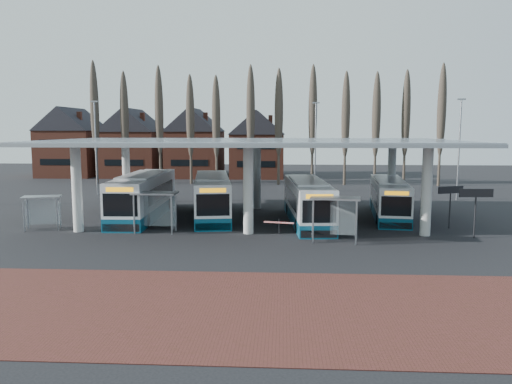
# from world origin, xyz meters

# --- Properties ---
(ground) EXTENTS (140.00, 140.00, 0.00)m
(ground) POSITION_xyz_m (0.00, 0.00, 0.00)
(ground) COLOR black
(ground) RESTS_ON ground
(brick_strip) EXTENTS (70.00, 10.00, 0.03)m
(brick_strip) POSITION_xyz_m (0.00, -12.00, 0.01)
(brick_strip) COLOR #592823
(brick_strip) RESTS_ON ground
(station_canopy) EXTENTS (32.00, 16.00, 6.34)m
(station_canopy) POSITION_xyz_m (0.00, 8.00, 5.68)
(station_canopy) COLOR #B7B7B3
(station_canopy) RESTS_ON ground
(poplar_row) EXTENTS (45.10, 1.10, 14.50)m
(poplar_row) POSITION_xyz_m (0.00, 33.00, 8.78)
(poplar_row) COLOR #473D33
(poplar_row) RESTS_ON ground
(townhouse_row) EXTENTS (36.80, 10.30, 12.25)m
(townhouse_row) POSITION_xyz_m (-15.75, 44.00, 5.94)
(townhouse_row) COLOR brown
(townhouse_row) RESTS_ON ground
(lamp_post_a) EXTENTS (0.80, 0.16, 10.17)m
(lamp_post_a) POSITION_xyz_m (-18.00, 22.00, 5.34)
(lamp_post_a) COLOR slate
(lamp_post_a) RESTS_ON ground
(lamp_post_b) EXTENTS (0.80, 0.16, 10.17)m
(lamp_post_b) POSITION_xyz_m (6.00, 26.00, 5.34)
(lamp_post_b) COLOR slate
(lamp_post_b) RESTS_ON ground
(lamp_post_c) EXTENTS (0.80, 0.16, 10.17)m
(lamp_post_c) POSITION_xyz_m (20.00, 20.00, 5.34)
(lamp_post_c) COLOR slate
(lamp_post_c) RESTS_ON ground
(bus_0) EXTENTS (3.13, 12.94, 3.57)m
(bus_0) POSITION_xyz_m (-9.01, 8.55, 1.68)
(bus_0) COLOR white
(bus_0) RESTS_ON ground
(bus_1) EXTENTS (4.48, 12.65, 3.44)m
(bus_1) POSITION_xyz_m (-3.45, 9.08, 1.62)
(bus_1) COLOR white
(bus_1) RESTS_ON ground
(bus_2) EXTENTS (3.53, 12.12, 3.32)m
(bus_2) POSITION_xyz_m (4.25, 6.90, 1.56)
(bus_2) COLOR white
(bus_2) RESTS_ON ground
(bus_3) EXTENTS (3.68, 11.44, 3.12)m
(bus_3) POSITION_xyz_m (11.05, 9.80, 1.47)
(bus_3) COLOR white
(bus_3) RESTS_ON ground
(shelter_0) EXTENTS (2.84, 1.90, 2.41)m
(shelter_0) POSITION_xyz_m (-14.88, 3.18, 1.75)
(shelter_0) COLOR gray
(shelter_0) RESTS_ON ground
(shelter_1) EXTENTS (3.07, 1.59, 2.82)m
(shelter_1) POSITION_xyz_m (-6.49, 2.62, 2.05)
(shelter_1) COLOR gray
(shelter_1) RESTS_ON ground
(shelter_2) EXTENTS (3.31, 2.02, 2.89)m
(shelter_2) POSITION_xyz_m (5.72, 0.39, 2.10)
(shelter_2) COLOR gray
(shelter_2) RESTS_ON ground
(info_sign_0) EXTENTS (2.21, 0.24, 3.29)m
(info_sign_0) POSITION_xyz_m (15.02, 1.87, 2.76)
(info_sign_0) COLOR black
(info_sign_0) RESTS_ON ground
(info_sign_1) EXTENTS (1.98, 0.82, 3.08)m
(info_sign_1) POSITION_xyz_m (14.45, 5.10, 2.58)
(info_sign_1) COLOR black
(info_sign_1) RESTS_ON ground
(barrier) EXTENTS (2.03, 0.75, 1.03)m
(barrier) POSITION_xyz_m (2.10, 2.08, 0.80)
(barrier) COLOR black
(barrier) RESTS_ON ground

